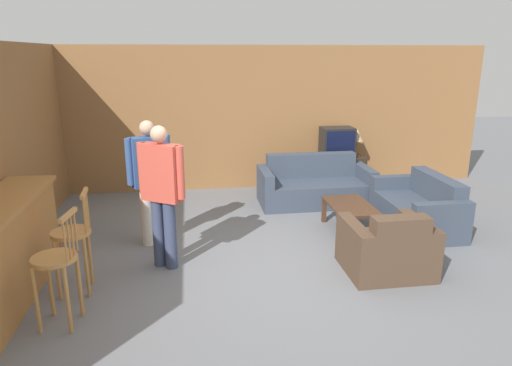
# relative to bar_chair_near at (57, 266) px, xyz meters

# --- Properties ---
(ground_plane) EXTENTS (24.00, 24.00, 0.00)m
(ground_plane) POSITION_rel_bar_chair_near_xyz_m (2.14, 0.76, -0.59)
(ground_plane) COLOR slate
(wall_back) EXTENTS (9.40, 0.08, 2.60)m
(wall_back) POSITION_rel_bar_chair_near_xyz_m (2.14, 4.31, 0.71)
(wall_back) COLOR olive
(wall_back) RESTS_ON ground_plane
(wall_left) EXTENTS (0.08, 8.56, 2.60)m
(wall_left) POSITION_rel_bar_chair_near_xyz_m (-0.98, 2.03, 0.71)
(wall_left) COLOR olive
(wall_left) RESTS_ON ground_plane
(bar_chair_near) EXTENTS (0.46, 0.46, 1.11)m
(bar_chair_near) POSITION_rel_bar_chair_near_xyz_m (0.00, 0.00, 0.00)
(bar_chair_near) COLOR #B77F42
(bar_chair_near) RESTS_ON ground_plane
(bar_chair_mid) EXTENTS (0.43, 0.43, 1.11)m
(bar_chair_mid) POSITION_rel_bar_chair_near_xyz_m (0.00, 0.62, 0.00)
(bar_chair_mid) COLOR #B77F42
(bar_chair_mid) RESTS_ON ground_plane
(couch_far) EXTENTS (1.87, 0.88, 0.80)m
(couch_far) POSITION_rel_bar_chair_near_xyz_m (3.30, 3.19, -0.31)
(couch_far) COLOR #384251
(couch_far) RESTS_ON ground_plane
(armchair_near) EXTENTS (0.94, 0.84, 0.78)m
(armchair_near) POSITION_rel_bar_chair_near_xyz_m (3.44, 0.56, -0.31)
(armchair_near) COLOR #4C3828
(armchair_near) RESTS_ON ground_plane
(loveseat_right) EXTENTS (0.81, 1.53, 0.76)m
(loveseat_right) POSITION_rel_bar_chair_near_xyz_m (4.51, 1.87, -0.31)
(loveseat_right) COLOR #384251
(loveseat_right) RESTS_ON ground_plane
(coffee_table) EXTENTS (0.57, 0.95, 0.40)m
(coffee_table) POSITION_rel_bar_chair_near_xyz_m (3.45, 1.83, -0.25)
(coffee_table) COLOR #472D1E
(coffee_table) RESTS_ON ground_plane
(tv_unit) EXTENTS (1.03, 0.48, 0.60)m
(tv_unit) POSITION_rel_bar_chair_near_xyz_m (3.92, 3.95, -0.29)
(tv_unit) COLOR #2D2319
(tv_unit) RESTS_ON ground_plane
(tv) EXTENTS (0.59, 0.42, 0.55)m
(tv) POSITION_rel_bar_chair_near_xyz_m (3.92, 3.95, 0.29)
(tv) COLOR black
(tv) RESTS_ON tv_unit
(table_lamp) EXTENTS (0.25, 0.25, 0.53)m
(table_lamp) POSITION_rel_bar_chair_near_xyz_m (4.29, 3.95, 0.41)
(table_lamp) COLOR brown
(table_lamp) RESTS_ON tv_unit
(person_by_window) EXTENTS (0.55, 0.37, 1.65)m
(person_by_window) POSITION_rel_bar_chair_near_xyz_m (0.71, 1.81, 0.34)
(person_by_window) COLOR silver
(person_by_window) RESTS_ON ground_plane
(person_by_counter) EXTENTS (0.53, 0.40, 1.69)m
(person_by_counter) POSITION_rel_bar_chair_near_xyz_m (0.90, 1.10, 0.36)
(person_by_counter) COLOR #384260
(person_by_counter) RESTS_ON ground_plane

